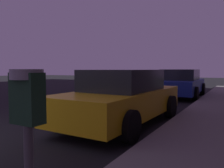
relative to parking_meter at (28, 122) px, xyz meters
The scene contains 3 objects.
parking_meter is the anchor object (origin of this frame).
car_yellow_cab 4.77m from the parking_meter, 109.65° to the left, with size 2.05×4.45×1.43m.
car_blue 11.36m from the parking_meter, 98.09° to the left, with size 2.16×4.59×1.43m.
Camera 1 is at (5.53, -1.56, 1.45)m, focal length 36.67 mm.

